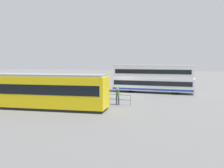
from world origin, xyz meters
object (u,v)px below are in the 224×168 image
(double_decker_bus, at_px, (153,79))
(tram_yellow, at_px, (33,90))
(pedestrian_near_railing, at_px, (92,90))
(pedestrian_crossing, at_px, (118,95))
(info_sign, at_px, (46,86))

(double_decker_bus, relative_size, tram_yellow, 0.78)
(tram_yellow, relative_size, pedestrian_near_railing, 8.29)
(pedestrian_crossing, height_order, info_sign, info_sign)
(pedestrian_near_railing, distance_m, pedestrian_crossing, 5.31)
(double_decker_bus, xyz_separation_m, pedestrian_crossing, (1.95, 10.64, -0.94))
(pedestrian_crossing, xyz_separation_m, info_sign, (8.44, -0.07, 0.68))
(pedestrian_crossing, bearing_deg, double_decker_bus, -100.39)
(tram_yellow, bearing_deg, double_decker_bus, -121.68)
(pedestrian_near_railing, bearing_deg, info_sign, 36.79)
(info_sign, bearing_deg, pedestrian_near_railing, -143.21)
(pedestrian_near_railing, bearing_deg, pedestrian_crossing, 142.18)
(double_decker_bus, xyz_separation_m, pedestrian_near_railing, (6.14, 7.38, -0.98))
(pedestrian_near_railing, bearing_deg, double_decker_bus, -129.75)
(double_decker_bus, bearing_deg, info_sign, 45.47)
(pedestrian_near_railing, distance_m, info_sign, 5.36)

